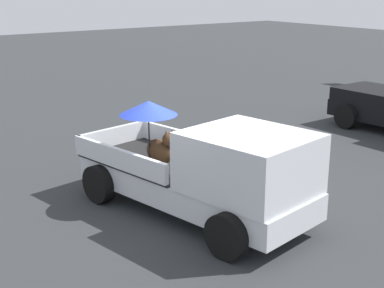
{
  "coord_description": "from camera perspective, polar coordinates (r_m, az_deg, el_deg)",
  "views": [
    {
      "loc": [
        8.24,
        -5.99,
        4.44
      ],
      "look_at": [
        -0.87,
        0.62,
        1.1
      ],
      "focal_mm": 51.45,
      "sensor_mm": 36.0,
      "label": 1
    }
  ],
  "objects": [
    {
      "name": "pickup_truck_main",
      "position": [
        10.46,
        1.78,
        -2.91
      ],
      "size": [
        5.3,
        2.94,
        2.19
      ],
      "rotation": [
        0.0,
        0.0,
        0.17
      ],
      "color": "black",
      "rests_on": "ground"
    },
    {
      "name": "ground_plane",
      "position": [
        11.11,
        0.03,
        -7.02
      ],
      "size": [
        80.0,
        80.0,
        0.0
      ],
      "primitive_type": "plane",
      "color": "#2D3033"
    }
  ]
}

